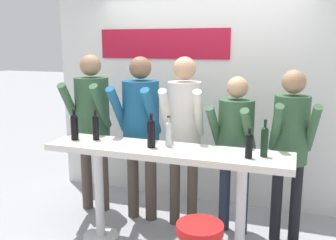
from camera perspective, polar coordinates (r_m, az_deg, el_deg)
back_wall at (r=4.61m, az=5.09°, el=5.12°), size 3.88×0.12×2.87m
tasting_table at (r=3.49m, az=-0.41°, el=-7.16°), size 2.28×0.50×1.01m
person_far_left at (r=4.38m, az=-11.49°, el=0.59°), size 0.50×0.61×1.84m
person_left at (r=4.07m, az=-4.20°, el=-0.20°), size 0.47×0.58×1.82m
person_center_left at (r=3.90m, az=2.45°, el=-0.45°), size 0.47×0.60×1.83m
person_center at (r=3.84m, az=10.21°, el=-2.80°), size 0.48×0.57×1.64m
person_center_right at (r=3.76m, az=18.16°, el=-2.57°), size 0.46×0.58×1.72m
wine_bottle_0 at (r=3.46m, az=0.08°, el=-1.97°), size 0.06×0.06×0.29m
wine_bottle_1 at (r=3.25m, az=14.49°, el=-3.00°), size 0.06×0.06×0.32m
wine_bottle_2 at (r=3.78m, az=-10.96°, el=-0.90°), size 0.06×0.06×0.31m
wine_bottle_3 at (r=3.83m, az=-14.09°, el=-0.83°), size 0.07×0.07×0.31m
wine_bottle_4 at (r=3.44m, az=-2.57°, el=-1.79°), size 0.08×0.08×0.32m
wine_bottle_5 at (r=3.19m, az=12.25°, el=-3.63°), size 0.06×0.06×0.26m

